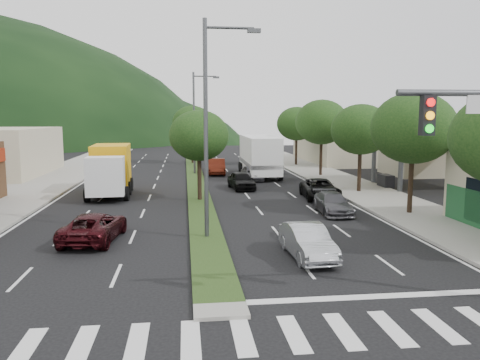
{
  "coord_description": "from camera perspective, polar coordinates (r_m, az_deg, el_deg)",
  "views": [
    {
      "loc": [
        -0.98,
        -13.41,
        5.66
      ],
      "look_at": [
        1.9,
        10.74,
        2.38
      ],
      "focal_mm": 35.0,
      "sensor_mm": 36.0,
      "label": 1
    }
  ],
  "objects": [
    {
      "name": "tree_med_near",
      "position": [
        31.45,
        -5.02,
        5.4
      ],
      "size": [
        4.0,
        4.0,
        6.02
      ],
      "color": "black",
      "rests_on": "median"
    },
    {
      "name": "bldg_right_far",
      "position": [
        61.03,
        12.87,
        4.61
      ],
      "size": [
        10.0,
        16.0,
        5.2
      ],
      "primitive_type": "cube",
      "color": "#B4A88F",
      "rests_on": "ground"
    },
    {
      "name": "car_queue_b",
      "position": [
        28.19,
        11.23,
        -2.79
      ],
      "size": [
        1.88,
        4.28,
        1.22
      ],
      "primitive_type": "imported",
      "rotation": [
        0.0,
        0.0,
        -0.04
      ],
      "color": "#4B4A4F",
      "rests_on": "ground"
    },
    {
      "name": "tree_r_c",
      "position": [
        35.86,
        14.51,
        5.97
      ],
      "size": [
        4.4,
        4.4,
        6.48
      ],
      "color": "black",
      "rests_on": "sidewalk_right"
    },
    {
      "name": "tree_r_b",
      "position": [
        28.54,
        20.38,
        5.95
      ],
      "size": [
        4.8,
        4.8,
        6.94
      ],
      "color": "black",
      "rests_on": "sidewalk_right"
    },
    {
      "name": "box_truck",
      "position": [
        35.41,
        -15.51,
        0.99
      ],
      "size": [
        3.17,
        7.46,
        3.62
      ],
      "rotation": [
        0.0,
        0.0,
        3.19
      ],
      "color": "white",
      "rests_on": "ground"
    },
    {
      "name": "tree_med_far",
      "position": [
        57.42,
        -5.86,
        6.98
      ],
      "size": [
        4.8,
        4.8,
        6.94
      ],
      "color": "black",
      "rests_on": "median"
    },
    {
      "name": "suv_maroon",
      "position": [
        22.62,
        -17.35,
        -5.45
      ],
      "size": [
        2.72,
        4.96,
        1.32
      ],
      "primitive_type": "imported",
      "rotation": [
        0.0,
        0.0,
        3.03
      ],
      "color": "#330B0F",
      "rests_on": "ground"
    },
    {
      "name": "median",
      "position": [
        41.8,
        -5.39,
        -0.06
      ],
      "size": [
        1.6,
        56.0,
        0.12
      ],
      "primitive_type": "cube",
      "color": "#213714",
      "rests_on": "ground"
    },
    {
      "name": "motorhome",
      "position": [
        45.15,
        2.36,
        3.07
      ],
      "size": [
        3.3,
        10.03,
        3.83
      ],
      "rotation": [
        0.0,
        0.0,
        -0.02
      ],
      "color": "white",
      "rests_on": "ground"
    },
    {
      "name": "sidewalk_right",
      "position": [
        41.09,
        12.43,
        -0.32
      ],
      "size": [
        5.0,
        90.0,
        0.15
      ],
      "primitive_type": "cube",
      "color": "gray",
      "rests_on": "ground"
    },
    {
      "name": "ground",
      "position": [
        14.59,
        -2.49,
        -15.16
      ],
      "size": [
        160.0,
        160.0,
        0.0
      ],
      "primitive_type": "plane",
      "color": "black",
      "rests_on": "ground"
    },
    {
      "name": "car_queue_e",
      "position": [
        42.07,
        1.48,
        0.88
      ],
      "size": [
        1.85,
        4.08,
        1.36
      ],
      "primitive_type": "imported",
      "rotation": [
        0.0,
        0.0,
        0.06
      ],
      "color": "#545358",
      "rests_on": "ground"
    },
    {
      "name": "car_queue_c",
      "position": [
        46.71,
        -2.87,
        1.66
      ],
      "size": [
        1.84,
        4.75,
        1.54
      ],
      "primitive_type": "imported",
      "rotation": [
        0.0,
        0.0,
        -0.05
      ],
      "color": "#52190D",
      "rests_on": "ground"
    },
    {
      "name": "sidewalk_left",
      "position": [
        40.63,
        -23.93,
        -0.89
      ],
      "size": [
        6.0,
        90.0,
        0.15
      ],
      "primitive_type": "cube",
      "color": "gray",
      "rests_on": "ground"
    },
    {
      "name": "crosswalk",
      "position": [
        12.77,
        -1.77,
        -18.6
      ],
      "size": [
        19.0,
        2.2,
        0.01
      ],
      "primitive_type": "cube",
      "color": "silver",
      "rests_on": "ground"
    },
    {
      "name": "gas_canopy",
      "position": [
        40.67,
        22.75,
        5.66
      ],
      "size": [
        12.2,
        8.2,
        5.25
      ],
      "color": "silver",
      "rests_on": "ground"
    },
    {
      "name": "car_queue_a",
      "position": [
        36.95,
        0.16,
        -0.04
      ],
      "size": [
        2.12,
        4.26,
        1.39
      ],
      "primitive_type": "imported",
      "rotation": [
        0.0,
        0.0,
        0.12
      ],
      "color": "black",
      "rests_on": "ground"
    },
    {
      "name": "sedan_silver",
      "position": [
        19.26,
        8.22,
        -7.42
      ],
      "size": [
        1.62,
        4.13,
        1.34
      ],
      "primitive_type": "imported",
      "rotation": [
        0.0,
        0.0,
        0.05
      ],
      "color": "#B4B7BC",
      "rests_on": "ground"
    },
    {
      "name": "tree_r_d",
      "position": [
        45.31,
        9.93,
        6.96
      ],
      "size": [
        5.0,
        5.0,
        7.17
      ],
      "color": "black",
      "rests_on": "sidewalk_right"
    },
    {
      "name": "streetlight_mid",
      "position": [
        46.43,
        -5.38,
        7.55
      ],
      "size": [
        2.6,
        0.25,
        10.0
      ],
      "color": "#47494C",
      "rests_on": "ground"
    },
    {
      "name": "streetlight_near",
      "position": [
        21.45,
        -3.65,
        7.45
      ],
      "size": [
        2.6,
        0.25,
        10.0
      ],
      "color": "#47494C",
      "rests_on": "ground"
    },
    {
      "name": "tree_r_e",
      "position": [
        54.97,
        6.92,
        6.82
      ],
      "size": [
        4.6,
        4.6,
        6.71
      ],
      "color": "black",
      "rests_on": "sidewalk_right"
    },
    {
      "name": "car_queue_d",
      "position": [
        33.09,
        9.73,
        -1.09
      ],
      "size": [
        2.69,
        5.1,
        1.37
      ],
      "primitive_type": "imported",
      "rotation": [
        0.0,
        0.0,
        -0.09
      ],
      "color": "black",
      "rests_on": "ground"
    }
  ]
}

